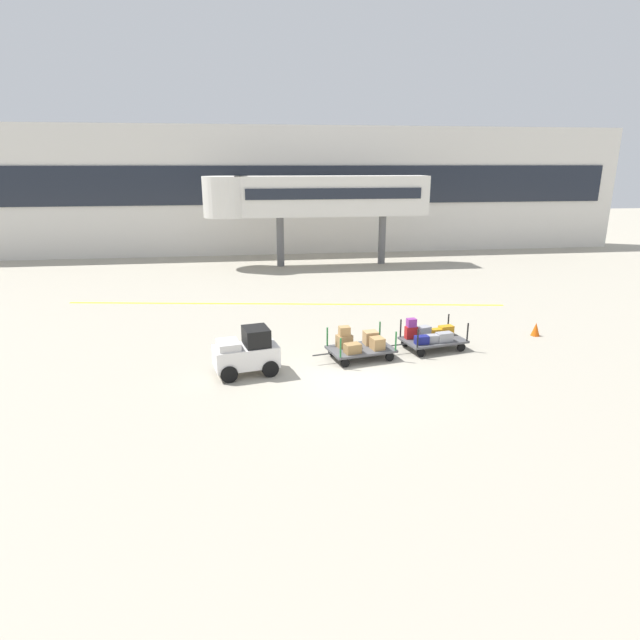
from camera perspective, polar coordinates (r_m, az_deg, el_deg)
ground_plane at (r=17.45m, az=3.73°, el=-6.34°), size 120.00×120.00×0.00m
apron_lead_line at (r=26.48m, az=-3.87°, el=1.76°), size 21.60×3.76×0.01m
terminal_building at (r=41.87m, az=-3.56°, el=13.83°), size 53.43×2.51×9.47m
jet_bridge at (r=36.01m, az=-1.35°, el=13.21°), size 14.99×3.00×5.98m
baggage_tug at (r=17.70m, az=-7.94°, el=-3.51°), size 2.28×1.59×1.58m
baggage_cart_lead at (r=19.03m, az=4.40°, el=-2.67°), size 3.08×1.84×1.16m
baggage_cart_middle at (r=20.37m, az=11.94°, el=-1.74°), size 3.08×1.84×1.18m
safety_cone_near at (r=23.25m, az=22.35°, el=-0.93°), size 0.36×0.36×0.55m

